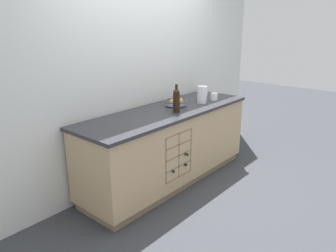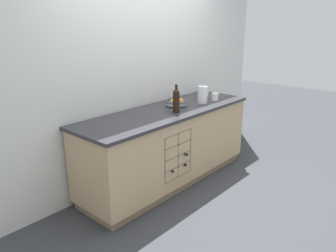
# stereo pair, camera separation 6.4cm
# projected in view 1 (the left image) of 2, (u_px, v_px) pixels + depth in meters

# --- Properties ---
(ground_plane) EXTENTS (14.00, 14.00, 0.00)m
(ground_plane) POSITION_uv_depth(u_px,v_px,m) (168.00, 180.00, 4.00)
(ground_plane) COLOR #383A3F
(back_wall) EXTENTS (4.69, 0.06, 2.55)m
(back_wall) POSITION_uv_depth(u_px,v_px,m) (142.00, 72.00, 3.86)
(back_wall) COLOR silver
(back_wall) RESTS_ON ground_plane
(kitchen_island) EXTENTS (2.33, 0.73, 0.89)m
(kitchen_island) POSITION_uv_depth(u_px,v_px,m) (168.00, 146.00, 3.86)
(kitchen_island) COLOR #8B7354
(kitchen_island) RESTS_ON ground_plane
(fruit_bowl) EXTENTS (0.27, 0.27, 0.08)m
(fruit_bowl) POSITION_uv_depth(u_px,v_px,m) (176.00, 102.00, 3.90)
(fruit_bowl) COLOR #4C5666
(fruit_bowl) RESTS_ON kitchen_island
(white_pitcher) EXTENTS (0.19, 0.12, 0.21)m
(white_pitcher) POSITION_uv_depth(u_px,v_px,m) (202.00, 94.00, 4.01)
(white_pitcher) COLOR white
(white_pitcher) RESTS_ON kitchen_island
(ceramic_mug) EXTENTS (0.13, 0.09, 0.09)m
(ceramic_mug) POSITION_uv_depth(u_px,v_px,m) (214.00, 96.00, 4.17)
(ceramic_mug) COLOR white
(ceramic_mug) RESTS_ON kitchen_island
(standing_wine_bottle) EXTENTS (0.08, 0.08, 0.31)m
(standing_wine_bottle) POSITION_uv_depth(u_px,v_px,m) (176.00, 100.00, 3.59)
(standing_wine_bottle) COLOR black
(standing_wine_bottle) RESTS_ON kitchen_island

